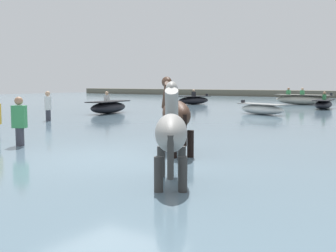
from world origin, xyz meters
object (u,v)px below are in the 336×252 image
Objects in this scene: boat_far_offshore at (323,104)px; boat_distant_east at (303,100)px; person_spectator_far at (169,117)px; person_wading_mid at (48,110)px; channel_buoy at (169,118)px; horse_trailing_dark_bay at (175,116)px; boat_distant_west at (109,107)px; boat_mid_outer at (194,100)px; person_onlooker_right at (20,128)px; horse_lead_grey at (171,135)px; boat_far_inshore at (262,109)px.

boat_distant_east is at bearing 121.10° from boat_far_offshore.
person_spectator_far is 5.84m from person_wading_mid.
horse_trailing_dark_bay is at bearing -54.14° from channel_buoy.
horse_trailing_dark_bay is 12.59m from boat_distant_west.
person_wading_mid is (-6.87, -14.33, 0.15)m from boat_far_offshore.
person_spectator_far is at bearing -61.14° from boat_mid_outer.
boat_distant_west is 11.12m from person_onlooker_right.
horse_lead_grey is 0.71× the size of boat_far_offshore.
boat_distant_east is 1.42× the size of boat_mid_outer.
horse_trailing_dark_bay reaches higher than channel_buoy.
boat_mid_outer is 16.63m from person_spectator_far.
person_wading_mid is at bearing -124.67° from boat_far_inshore.
boat_far_inshore is (1.29, -10.34, -0.10)m from boat_distant_east.
boat_distant_east is at bearing 30.42° from boat_mid_outer.
boat_far_offshore is at bearing 85.89° from person_spectator_far.
boat_far_offshore is at bearing 99.12° from horse_lead_grey.
boat_mid_outer is 14.83m from person_wading_mid.
horse_lead_grey is 1.22× the size of person_spectator_far.
person_spectator_far is (-1.02, -14.23, 0.15)m from boat_far_offshore.
boat_mid_outer is 1.73× the size of person_wading_mid.
person_wading_mid is (-5.84, -0.10, 0.00)m from person_spectator_far.
boat_far_inshore is at bearing 55.33° from person_wading_mid.
person_onlooker_right is 2.21× the size of channel_buoy.
boat_distant_east is at bearing 76.77° from person_wading_mid.
channel_buoy is (-4.15, 5.74, -0.63)m from horse_trailing_dark_bay.
person_spectator_far reaches higher than boat_mid_outer.
horse_lead_grey is 1.22× the size of person_wading_mid.
person_spectator_far is 1.00× the size of person_onlooker_right.
boat_mid_outer is 20.86m from person_onlooker_right.
horse_trailing_dark_bay is at bearing -59.49° from boat_mid_outer.
person_spectator_far and person_wading_mid have the same top height.
horse_trailing_dark_bay reaches higher than boat_distant_west.
boat_distant_west is at bearing 101.47° from person_wading_mid.
person_wading_mid is 2.21× the size of channel_buoy.
person_spectator_far is (6.76, -4.41, 0.11)m from boat_distant_west.
horse_trailing_dark_bay is 1.29× the size of person_onlooker_right.
person_spectator_far is at bearing -94.11° from boat_far_offshore.
boat_mid_outer is at bearing 140.28° from boat_far_inshore.
horse_trailing_dark_bay reaches higher than person_spectator_far.
person_spectator_far reaches higher than boat_distant_east.
horse_trailing_dark_bay is at bearing -23.15° from person_wading_mid.
boat_far_inshore is 1.66× the size of person_spectator_far.
channel_buoy is at bearing -100.81° from boat_far_inshore.
boat_distant_west is 1.82× the size of person_spectator_far.
boat_far_offshore is 1.71× the size of person_wading_mid.
boat_far_inshore is 8.07m from person_spectator_far.
channel_buoy is at bearing 125.00° from horse_lead_grey.
boat_far_offshore is 19.36m from person_onlooker_right.
horse_trailing_dark_bay is at bearing -75.86° from boat_far_inshore.
person_onlooker_right is (5.87, -9.44, 0.11)m from boat_distant_west.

